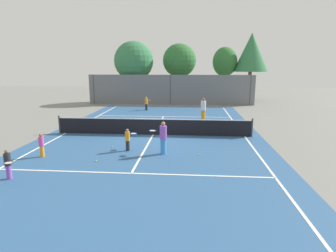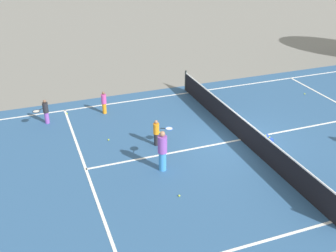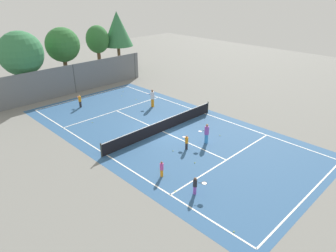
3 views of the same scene
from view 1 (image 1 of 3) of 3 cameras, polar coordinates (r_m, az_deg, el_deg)
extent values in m
plane|color=slate|center=(17.35, -3.00, -1.77)|extent=(80.00, 80.00, 0.00)
cube|color=#2D5684|center=(17.35, -3.00, -1.76)|extent=(13.00, 25.00, 0.00)
cube|color=white|center=(18.88, -19.78, -1.32)|extent=(0.10, 24.00, 0.01)
cube|color=white|center=(17.49, 15.17, -2.04)|extent=(0.10, 24.00, 0.01)
cube|color=white|center=(29.08, 0.16, 3.86)|extent=(11.00, 0.10, 0.01)
cube|color=white|center=(11.32, -7.38, -9.42)|extent=(11.00, 0.10, 0.01)
cube|color=white|center=(23.57, -0.92, 1.94)|extent=(11.00, 0.10, 0.01)
cube|color=white|center=(17.35, -3.00, -1.74)|extent=(0.10, 12.80, 0.01)
cylinder|color=#333833|center=(18.94, -21.00, 0.32)|extent=(0.10, 0.10, 1.10)
cylinder|color=#333833|center=(17.45, 16.56, -0.32)|extent=(0.10, 0.10, 1.10)
cube|color=black|center=(17.24, -3.02, -0.23)|extent=(11.80, 0.03, 0.95)
cube|color=white|center=(17.14, -3.03, 1.40)|extent=(11.80, 0.04, 0.05)
cube|color=slate|center=(30.88, 0.46, 7.31)|extent=(18.00, 0.06, 3.20)
cylinder|color=#3F4447|center=(32.64, -14.71, 7.17)|extent=(0.12, 0.12, 3.20)
cylinder|color=#3F4447|center=(30.88, 0.46, 7.31)|extent=(0.12, 0.12, 3.20)
cylinder|color=#3F4447|center=(31.42, 16.23, 6.91)|extent=(0.12, 0.12, 3.20)
cylinder|color=brown|center=(34.16, 2.26, 7.83)|extent=(0.46, 0.46, 3.30)
sphere|color=#2D6B33|center=(34.07, 2.30, 13.05)|extent=(3.89, 3.89, 3.89)
cylinder|color=brown|center=(33.60, -6.76, 7.43)|extent=(0.38, 0.38, 3.00)
sphere|color=#337547|center=(33.50, -6.90, 12.86)|extent=(4.48, 4.48, 4.48)
cylinder|color=brown|center=(35.68, 16.03, 7.69)|extent=(0.40, 0.40, 3.47)
cone|color=#337547|center=(35.64, 16.41, 14.03)|extent=(3.99, 3.99, 4.43)
cylinder|color=brown|center=(35.55, 11.18, 7.79)|extent=(0.45, 0.45, 3.31)
ellipsoid|color=#2D6B33|center=(35.47, 11.37, 12.57)|extent=(2.91, 3.02, 3.49)
cylinder|color=orange|center=(21.81, 7.08, 2.10)|extent=(0.30, 0.30, 0.82)
cylinder|color=silver|center=(21.70, 7.14, 4.10)|extent=(0.38, 0.38, 0.72)
sphere|color=brown|center=(21.64, 7.17, 5.33)|extent=(0.22, 0.22, 0.22)
cylinder|color=black|center=(22.02, 6.98, 4.31)|extent=(0.06, 0.20, 0.03)
torus|color=blue|center=(22.26, 6.87, 4.40)|extent=(0.37, 0.37, 0.03)
cylinder|color=silver|center=(22.26, 6.87, 4.40)|extent=(0.31, 0.31, 0.00)
cylinder|color=purple|center=(12.16, -29.38, -8.11)|extent=(0.19, 0.19, 0.53)
cylinder|color=#232328|center=(12.02, -29.62, -5.89)|extent=(0.24, 0.24, 0.46)
sphere|color=brown|center=(11.94, -29.77, -4.51)|extent=(0.14, 0.14, 0.14)
cylinder|color=black|center=(11.75, -29.51, -6.14)|extent=(0.15, 0.17, 0.03)
torus|color=black|center=(11.51, -29.40, -6.49)|extent=(0.46, 0.46, 0.03)
cylinder|color=silver|center=(11.51, -29.40, -6.49)|extent=(0.39, 0.39, 0.00)
cylinder|color=orange|center=(14.35, -24.01, -4.71)|extent=(0.19, 0.19, 0.51)
cylinder|color=#D14799|center=(14.23, -24.17, -2.87)|extent=(0.23, 0.23, 0.44)
sphere|color=brown|center=(14.17, -24.27, -1.73)|extent=(0.14, 0.14, 0.14)
cylinder|color=#232328|center=(14.19, -8.12, -3.93)|extent=(0.19, 0.19, 0.52)
cylinder|color=orange|center=(14.07, -8.17, -2.04)|extent=(0.24, 0.24, 0.45)
sphere|color=#A37556|center=(14.00, -8.21, -0.86)|extent=(0.14, 0.14, 0.14)
cylinder|color=black|center=(14.27, -7.53, -1.72)|extent=(0.11, 0.19, 0.03)
torus|color=blue|center=(14.46, -6.94, -1.52)|extent=(0.44, 0.44, 0.03)
cylinder|color=silver|center=(14.46, -6.94, -1.52)|extent=(0.37, 0.37, 0.00)
cylinder|color=#232328|center=(26.97, -4.38, 3.81)|extent=(0.22, 0.22, 0.60)
cylinder|color=orange|center=(26.90, -4.40, 4.99)|extent=(0.27, 0.27, 0.52)
sphere|color=tan|center=(26.86, -4.41, 5.72)|extent=(0.16, 0.16, 0.16)
cylinder|color=black|center=(27.14, -4.09, 5.12)|extent=(0.10, 0.20, 0.03)
torus|color=red|center=(27.35, -3.83, 5.17)|extent=(0.43, 0.43, 0.03)
cylinder|color=silver|center=(27.35, -3.83, 5.17)|extent=(0.36, 0.36, 0.00)
cylinder|color=#388CD8|center=(13.50, -0.96, -4.15)|extent=(0.27, 0.27, 0.73)
cylinder|color=purple|center=(13.33, -0.97, -1.32)|extent=(0.34, 0.34, 0.64)
sphere|color=#A37556|center=(13.24, -0.97, 0.45)|extent=(0.20, 0.20, 0.20)
cylinder|color=black|center=(13.46, -2.18, -1.05)|extent=(0.20, 0.10, 0.03)
torus|color=blue|center=(13.58, -3.11, -0.95)|extent=(0.43, 0.43, 0.03)
cylinder|color=silver|center=(13.58, -3.11, -0.95)|extent=(0.36, 0.36, 0.00)
cube|color=blue|center=(17.94, -0.35, -0.70)|extent=(0.47, 0.35, 0.36)
sphere|color=#CCE533|center=(17.91, -0.65, -0.03)|extent=(0.07, 0.07, 0.07)
sphere|color=#CCE533|center=(17.94, -0.04, 0.00)|extent=(0.07, 0.07, 0.07)
sphere|color=#CCE533|center=(26.49, 6.09, 3.04)|extent=(0.07, 0.07, 0.07)
sphere|color=#CCE533|center=(23.31, -8.93, 1.74)|extent=(0.07, 0.07, 0.07)
sphere|color=#CCE533|center=(13.33, -29.34, -7.47)|extent=(0.07, 0.07, 0.07)
sphere|color=#CCE533|center=(12.96, -14.33, -6.79)|extent=(0.07, 0.07, 0.07)
sphere|color=#CCE533|center=(14.91, -11.20, -4.15)|extent=(0.07, 0.07, 0.07)
sphere|color=#CCE533|center=(13.51, 6.33, -5.69)|extent=(0.07, 0.07, 0.07)
sphere|color=#CCE533|center=(27.68, 8.23, 3.37)|extent=(0.07, 0.07, 0.07)
sphere|color=#CCE533|center=(24.59, 7.12, 2.33)|extent=(0.07, 0.07, 0.07)
camera|label=2|loc=(14.23, 58.82, 22.79)|focal=43.76mm
camera|label=3|loc=(19.28, -89.48, 21.64)|focal=32.84mm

